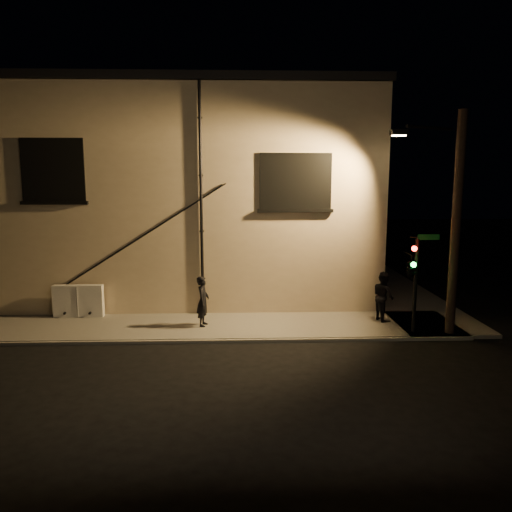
{
  "coord_description": "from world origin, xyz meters",
  "views": [
    {
      "loc": [
        -0.49,
        -15.11,
        5.15
      ],
      "look_at": [
        0.13,
        1.8,
        2.46
      ],
      "focal_mm": 35.0,
      "sensor_mm": 36.0,
      "label": 1
    }
  ],
  "objects_px": {
    "traffic_signal": "(411,268)",
    "streetlamp_pole": "(453,219)",
    "pedestrian_a": "(203,301)",
    "utility_cabinet": "(78,301)",
    "pedestrian_b": "(383,296)"
  },
  "relations": [
    {
      "from": "pedestrian_a",
      "to": "streetlamp_pole",
      "type": "bearing_deg",
      "value": -88.03
    },
    {
      "from": "utility_cabinet",
      "to": "pedestrian_b",
      "type": "bearing_deg",
      "value": -4.42
    },
    {
      "from": "pedestrian_a",
      "to": "utility_cabinet",
      "type": "bearing_deg",
      "value": 83.61
    },
    {
      "from": "traffic_signal",
      "to": "streetlamp_pole",
      "type": "distance_m",
      "value": 1.98
    },
    {
      "from": "pedestrian_a",
      "to": "pedestrian_b",
      "type": "bearing_deg",
      "value": -76.86
    },
    {
      "from": "utility_cabinet",
      "to": "pedestrian_b",
      "type": "height_order",
      "value": "pedestrian_b"
    },
    {
      "from": "utility_cabinet",
      "to": "pedestrian_a",
      "type": "height_order",
      "value": "pedestrian_a"
    },
    {
      "from": "traffic_signal",
      "to": "streetlamp_pole",
      "type": "xyz_separation_m",
      "value": [
        1.24,
        -0.0,
        1.54
      ]
    },
    {
      "from": "utility_cabinet",
      "to": "pedestrian_a",
      "type": "xyz_separation_m",
      "value": [
        4.6,
        -1.28,
        0.27
      ]
    },
    {
      "from": "utility_cabinet",
      "to": "traffic_signal",
      "type": "bearing_deg",
      "value": -11.41
    },
    {
      "from": "utility_cabinet",
      "to": "streetlamp_pole",
      "type": "height_order",
      "value": "streetlamp_pole"
    },
    {
      "from": "streetlamp_pole",
      "to": "traffic_signal",
      "type": "bearing_deg",
      "value": 179.82
    },
    {
      "from": "pedestrian_a",
      "to": "streetlamp_pole",
      "type": "height_order",
      "value": "streetlamp_pole"
    },
    {
      "from": "pedestrian_a",
      "to": "pedestrian_b",
      "type": "relative_size",
      "value": 0.98
    },
    {
      "from": "traffic_signal",
      "to": "streetlamp_pole",
      "type": "bearing_deg",
      "value": -0.18
    }
  ]
}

